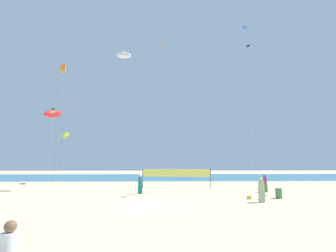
{
  "coord_description": "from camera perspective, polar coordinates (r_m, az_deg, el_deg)",
  "views": [
    {
      "loc": [
        1.04,
        -16.95,
        3.11
      ],
      "look_at": [
        1.71,
        10.82,
        7.16
      ],
      "focal_mm": 25.49,
      "sensor_mm": 36.0,
      "label": 1
    }
  ],
  "objects": [
    {
      "name": "volleyball_net",
      "position": [
        27.83,
        1.96,
        -11.34
      ],
      "size": [
        7.79,
        1.05,
        2.4
      ],
      "color": "#4C4C51",
      "rests_on": "ground"
    },
    {
      "name": "folding_beach_chair",
      "position": [
        21.63,
        21.6,
        -14.76
      ],
      "size": [
        0.52,
        0.65,
        0.89
      ],
      "rotation": [
        0.0,
        0.0,
        0.33
      ],
      "color": "red",
      "rests_on": "ground"
    },
    {
      "name": "kite_red_inflatable",
      "position": [
        22.67,
        -25.79,
        2.66
      ],
      "size": [
        1.33,
        2.07,
        7.62
      ],
      "color": "silver",
      "rests_on": "ground"
    },
    {
      "name": "beachgoer_sage_shirt",
      "position": [
        20.06,
        21.43,
        -13.84
      ],
      "size": [
        0.42,
        0.42,
        1.84
      ],
      "rotation": [
        0.0,
        0.0,
        5.29
      ],
      "color": "#99B28C",
      "rests_on": "ground"
    },
    {
      "name": "kite_yellow_tube",
      "position": [
        38.06,
        -23.3,
        -1.99
      ],
      "size": [
        1.79,
        2.38,
        7.17
      ],
      "color": "silver",
      "rests_on": "ground"
    },
    {
      "name": "beach_handbag",
      "position": [
        21.37,
        18.78,
        -15.9
      ],
      "size": [
        0.32,
        0.16,
        0.26
      ],
      "primitive_type": "cube",
      "color": "gold",
      "rests_on": "ground"
    },
    {
      "name": "ocean_band",
      "position": [
        47.03,
        -2.7,
        -12.08
      ],
      "size": [
        120.0,
        20.0,
        0.01
      ],
      "primitive_type": "cube",
      "color": "teal",
      "rests_on": "ground"
    },
    {
      "name": "kite_black_diamond",
      "position": [
        31.81,
        18.59,
        16.27
      ],
      "size": [
        0.61,
        0.61,
        17.15
      ],
      "color": "silver",
      "rests_on": "ground"
    },
    {
      "name": "beachgoer_plum_shirt",
      "position": [
        26.43,
        22.18,
        -12.46
      ],
      "size": [
        0.39,
        0.39,
        1.72
      ],
      "rotation": [
        0.0,
        0.0,
        0.02
      ],
      "color": "olive",
      "rests_on": "ground"
    },
    {
      "name": "kite_orange_box",
      "position": [
        31.91,
        -23.8,
        12.33
      ],
      "size": [
        0.63,
        0.63,
        14.45
      ],
      "color": "silver",
      "rests_on": "ground"
    },
    {
      "name": "kite_blue_diamond",
      "position": [
        30.31,
        17.95,
        20.25
      ],
      "size": [
        0.68,
        0.68,
        18.33
      ],
      "color": "silver",
      "rests_on": "ground"
    },
    {
      "name": "ground_plane",
      "position": [
        17.26,
        -5.09,
        -18.65
      ],
      "size": [
        120.0,
        120.0,
        0.0
      ],
      "primitive_type": "plane",
      "color": "beige"
    },
    {
      "name": "beachgoer_teal_shirt",
      "position": [
        23.59,
        -6.67,
        -13.45
      ],
      "size": [
        0.42,
        0.42,
        1.82
      ],
      "rotation": [
        0.0,
        0.0,
        0.84
      ],
      "color": "#19727A",
      "rests_on": "ground"
    },
    {
      "name": "kite_white_inflatable",
      "position": [
        32.5,
        -10.55,
        16.27
      ],
      "size": [
        2.48,
        1.66,
        17.18
      ],
      "color": "silver",
      "rests_on": "ground"
    },
    {
      "name": "trash_barrel",
      "position": [
        22.68,
        24.95,
        -14.38
      ],
      "size": [
        0.53,
        0.53,
        0.83
      ],
      "primitive_type": "cylinder",
      "color": "#3F7F4C",
      "rests_on": "ground"
    },
    {
      "name": "kite_orange_diamond",
      "position": [
        39.77,
        -1.5,
        17.31
      ],
      "size": [
        0.6,
        0.59,
        21.8
      ],
      "color": "silver",
      "rests_on": "ground"
    }
  ]
}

